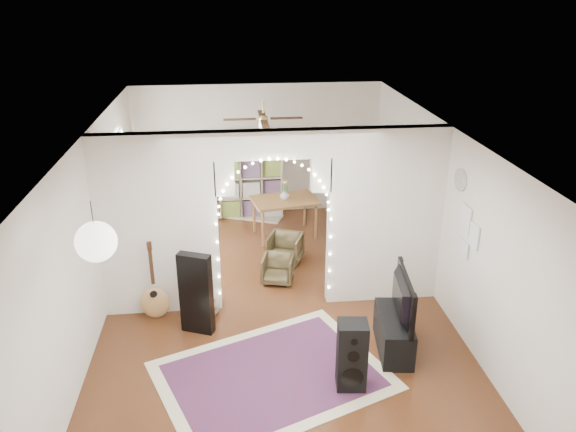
{
  "coord_description": "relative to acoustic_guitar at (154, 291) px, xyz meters",
  "views": [
    {
      "loc": [
        -0.59,
        -7.43,
        4.55
      ],
      "look_at": [
        0.24,
        0.3,
        1.3
      ],
      "focal_mm": 35.0,
      "sensor_mm": 36.0,
      "label": 1
    }
  ],
  "objects": [
    {
      "name": "wall_back",
      "position": [
        1.76,
        4.0,
        0.9
      ],
      "size": [
        5.0,
        0.02,
        2.7
      ],
      "primitive_type": "cube",
      "color": "silver",
      "rests_on": "floor"
    },
    {
      "name": "tabby_cat",
      "position": [
        0.82,
        -0.02,
        -0.32
      ],
      "size": [
        0.26,
        0.5,
        0.33
      ],
      "rotation": [
        0.0,
        0.0,
        0.15
      ],
      "color": "brown",
      "rests_on": "floor"
    },
    {
      "name": "tv",
      "position": [
        3.23,
        -1.11,
        0.36
      ],
      "size": [
        0.27,
        1.08,
        0.62
      ],
      "primitive_type": "imported",
      "rotation": [
        0.0,
        0.0,
        1.45
      ],
      "color": "black",
      "rests_on": "media_console"
    },
    {
      "name": "fairy_lights",
      "position": [
        1.76,
        0.12,
        1.1
      ],
      "size": [
        1.64,
        0.04,
        1.6
      ],
      "primitive_type": null,
      "color": "#FFEABF",
      "rests_on": "divider_wall"
    },
    {
      "name": "dining_chair_left",
      "position": [
        1.87,
        0.88,
        -0.23
      ],
      "size": [
        0.59,
        0.6,
        0.45
      ],
      "primitive_type": "imported",
      "rotation": [
        0.0,
        0.0,
        -0.25
      ],
      "color": "#493E24",
      "rests_on": "floor"
    },
    {
      "name": "floor",
      "position": [
        1.76,
        0.25,
        -0.45
      ],
      "size": [
        7.5,
        7.5,
        0.0
      ],
      "primitive_type": "plane",
      "color": "black",
      "rests_on": "ground"
    },
    {
      "name": "divider_wall",
      "position": [
        1.76,
        0.25,
        0.97
      ],
      "size": [
        5.0,
        0.2,
        2.7
      ],
      "color": "silver",
      "rests_on": "floor"
    },
    {
      "name": "dining_chair_right",
      "position": [
        2.05,
        1.56,
        -0.2
      ],
      "size": [
        0.72,
        0.73,
        0.52
      ],
      "primitive_type": "imported",
      "rotation": [
        0.0,
        0.0,
        -0.37
      ],
      "color": "#493E24",
      "rests_on": "floor"
    },
    {
      "name": "bookcase",
      "position": [
        1.36,
        3.75,
        0.42
      ],
      "size": [
        1.75,
        1.05,
        1.75
      ],
      "primitive_type": "cube",
      "rotation": [
        0.0,
        0.0,
        -0.39
      ],
      "color": "tan",
      "rests_on": "floor"
    },
    {
      "name": "guitar_case",
      "position": [
        0.63,
        -0.4,
        0.14
      ],
      "size": [
        0.48,
        0.32,
        1.19
      ],
      "primitive_type": "cube",
      "rotation": [
        0.0,
        0.0,
        -0.4
      ],
      "color": "black",
      "rests_on": "floor"
    },
    {
      "name": "ceiling",
      "position": [
        1.76,
        0.25,
        2.25
      ],
      "size": [
        5.0,
        7.5,
        0.02
      ],
      "primitive_type": "cube",
      "color": "white",
      "rests_on": "wall_back"
    },
    {
      "name": "paper_lantern",
      "position": [
        -0.14,
        -2.15,
        1.8
      ],
      "size": [
        0.4,
        0.4,
        0.4
      ],
      "primitive_type": "sphere",
      "color": "white",
      "rests_on": "ceiling"
    },
    {
      "name": "wall_front",
      "position": [
        1.76,
        -3.5,
        0.9
      ],
      "size": [
        5.0,
        0.02,
        2.7
      ],
      "primitive_type": "cube",
      "color": "silver",
      "rests_on": "floor"
    },
    {
      "name": "picture_frames",
      "position": [
        4.24,
        -0.75,
        1.05
      ],
      "size": [
        0.02,
        0.5,
        0.7
      ],
      "primitive_type": null,
      "color": "white",
      "rests_on": "wall_right"
    },
    {
      "name": "wall_left",
      "position": [
        -0.74,
        0.25,
        0.9
      ],
      "size": [
        0.02,
        7.5,
        2.7
      ],
      "primitive_type": "cube",
      "color": "silver",
      "rests_on": "floor"
    },
    {
      "name": "flower_vase",
      "position": [
        2.16,
        2.67,
        0.4
      ],
      "size": [
        0.22,
        0.22,
        0.19
      ],
      "primitive_type": "imported",
      "rotation": [
        0.0,
        0.0,
        0.2
      ],
      "color": "white",
      "rests_on": "dining_table"
    },
    {
      "name": "window",
      "position": [
        -0.71,
        2.05,
        1.05
      ],
      "size": [
        0.04,
        1.2,
        1.4
      ],
      "primitive_type": "cube",
      "color": "white",
      "rests_on": "wall_left"
    },
    {
      "name": "media_console",
      "position": [
        3.23,
        -1.11,
        -0.2
      ],
      "size": [
        0.52,
        1.04,
        0.5
      ],
      "primitive_type": "cube",
      "rotation": [
        0.0,
        0.0,
        -0.12
      ],
      "color": "black",
      "rests_on": "floor"
    },
    {
      "name": "floor_speaker",
      "position": [
        2.51,
        -1.79,
        -0.01
      ],
      "size": [
        0.38,
        0.35,
        0.9
      ],
      "rotation": [
        0.0,
        0.0,
        -0.11
      ],
      "color": "black",
      "rests_on": "floor"
    },
    {
      "name": "dining_table",
      "position": [
        2.16,
        2.67,
        0.23
      ],
      "size": [
        1.33,
        1.02,
        0.76
      ],
      "rotation": [
        0.0,
        0.0,
        0.2
      ],
      "color": "olive",
      "rests_on": "floor"
    },
    {
      "name": "ceiling_fan",
      "position": [
        1.76,
        2.25,
        1.95
      ],
      "size": [
        1.1,
        1.1,
        0.3
      ],
      "primitive_type": null,
      "color": "#B1903B",
      "rests_on": "ceiling"
    },
    {
      "name": "wall_right",
      "position": [
        4.26,
        0.25,
        0.9
      ],
      "size": [
        0.02,
        7.5,
        2.7
      ],
      "primitive_type": "cube",
      "color": "silver",
      "rests_on": "floor"
    },
    {
      "name": "acoustic_guitar",
      "position": [
        0.0,
        0.0,
        0.0
      ],
      "size": [
        0.44,
        0.29,
        1.04
      ],
      "rotation": [
        0.0,
        0.0,
        0.39
      ],
      "color": "tan",
      "rests_on": "floor"
    },
    {
      "name": "area_rug",
      "position": [
        1.58,
        -1.5,
        -0.45
      ],
      "size": [
        3.26,
        2.89,
        0.02
      ],
      "primitive_type": "cube",
      "rotation": [
        0.0,
        0.0,
        0.39
      ],
      "color": "maroon",
      "rests_on": "floor"
    },
    {
      "name": "wall_clock",
      "position": [
        4.24,
        -0.35,
        1.65
      ],
      "size": [
        0.03,
        0.31,
        0.31
      ],
      "primitive_type": "cylinder",
      "rotation": [
        0.0,
        1.57,
        0.0
      ],
      "color": "white",
      "rests_on": "wall_right"
    }
  ]
}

